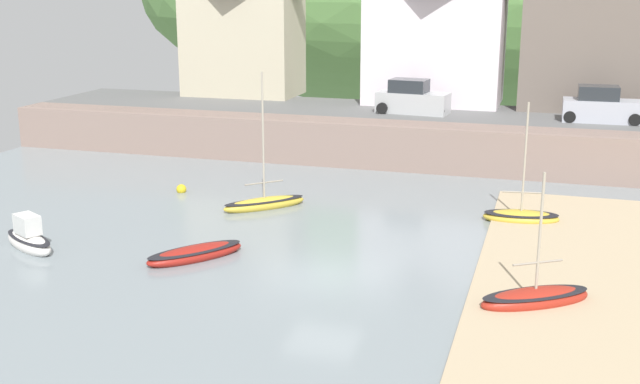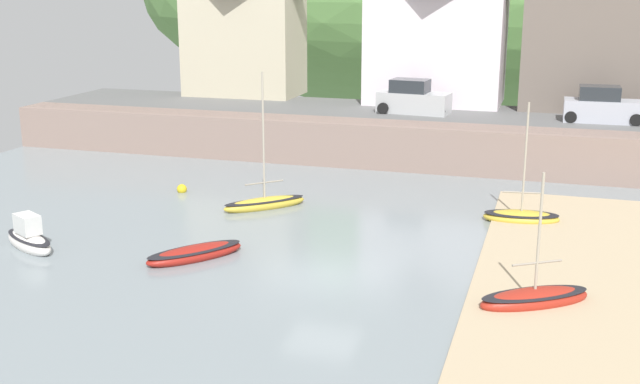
{
  "view_description": "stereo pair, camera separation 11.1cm",
  "coord_description": "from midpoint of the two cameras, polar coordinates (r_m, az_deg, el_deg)",
  "views": [
    {
      "loc": [
        7.26,
        -24.48,
        9.76
      ],
      "look_at": [
        -1.6,
        5.0,
        1.57
      ],
      "focal_mm": 44.43,
      "sensor_mm": 36.0,
      "label": 1
    },
    {
      "loc": [
        7.37,
        -24.45,
        9.76
      ],
      "look_at": [
        -1.6,
        5.0,
        1.57
      ],
      "focal_mm": 44.43,
      "sensor_mm": 36.0,
      "label": 2
    }
  ],
  "objects": [
    {
      "name": "sailboat_tall_mast",
      "position": [
        34.32,
        14.19,
        -1.7
      ],
      "size": [
        3.27,
        1.68,
        5.19
      ],
      "rotation": [
        0.0,
        0.0,
        0.11
      ],
      "color": "gold",
      "rests_on": "ground"
    },
    {
      "name": "waterfront_building_right",
      "position": [
        49.72,
        18.5,
        11.85
      ],
      "size": [
        7.25,
        4.8,
        10.54
      ],
      "color": "#6F6359",
      "rests_on": "ground"
    },
    {
      "name": "sailboat_white_hull",
      "position": [
        35.34,
        -4.12,
        -0.76
      ],
      "size": [
        3.44,
        3.38,
        6.2
      ],
      "rotation": [
        0.0,
        0.0,
        0.77
      ],
      "color": "gold",
      "rests_on": "ground"
    },
    {
      "name": "parked_car_by_wall",
      "position": [
        45.7,
        19.52,
        5.79
      ],
      "size": [
        4.13,
        1.82,
        1.95
      ],
      "rotation": [
        0.0,
        0.0,
        0.02
      ],
      "color": "#B3B7C3",
      "rests_on": "ground"
    },
    {
      "name": "rowboat_small_beached",
      "position": [
        29.26,
        -9.09,
        -4.39
      ],
      "size": [
        3.23,
        3.64,
        0.61
      ],
      "rotation": [
        0.0,
        0.0,
        0.89
      ],
      "color": "maroon",
      "rests_on": "ground"
    },
    {
      "name": "quay_seawall",
      "position": [
        43.42,
        6.73,
        3.62
      ],
      "size": [
        48.0,
        9.4,
        2.4
      ],
      "color": "gray",
      "rests_on": "ground"
    },
    {
      "name": "mooring_buoy",
      "position": [
        38.52,
        -10.04,
        0.2
      ],
      "size": [
        0.48,
        0.48,
        0.48
      ],
      "color": "yellow",
      "rests_on": "ground"
    },
    {
      "name": "sailboat_blue_trim",
      "position": [
        31.88,
        -20.33,
        -3.22
      ],
      "size": [
        3.14,
        2.31,
        1.5
      ],
      "rotation": [
        0.0,
        0.0,
        -0.51
      ],
      "color": "white",
      "rests_on": "ground"
    },
    {
      "name": "waterfront_building_left",
      "position": [
        53.74,
        -5.66,
        12.0
      ],
      "size": [
        7.67,
        4.77,
        9.24
      ],
      "color": "beige",
      "rests_on": "ground"
    },
    {
      "name": "parked_car_near_slipway",
      "position": [
        46.35,
        6.58,
        6.66
      ],
      "size": [
        4.27,
        2.15,
        1.95
      ],
      "rotation": [
        0.0,
        0.0,
        -0.11
      ],
      "color": "#B6B8BA",
      "rests_on": "ground"
    },
    {
      "name": "motorboat_with_cabin",
      "position": [
        25.68,
        15.12,
        -7.39
      ],
      "size": [
        3.73,
        2.98,
        4.44
      ],
      "rotation": [
        0.0,
        0.0,
        0.58
      ],
      "color": "#A6271A",
      "rests_on": "ground"
    },
    {
      "name": "waterfront_building_centre",
      "position": [
        50.31,
        8.28,
        11.72
      ],
      "size": [
        8.53,
        5.5,
        9.25
      ],
      "color": "white",
      "rests_on": "ground"
    }
  ]
}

